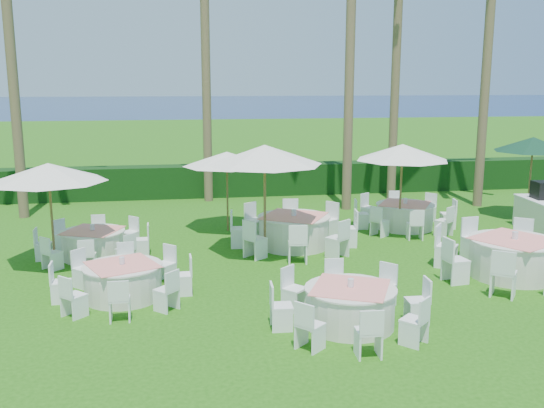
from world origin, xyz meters
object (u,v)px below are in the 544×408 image
at_px(umbrella_a, 48,173).
at_px(umbrella_d, 402,152).
at_px(banquet_table_f, 405,215).
at_px(umbrella_b, 265,155).
at_px(banquet_table_d, 93,243).
at_px(banquet_table_c, 513,257).
at_px(banquet_table_b, 350,305).
at_px(banquet_table_e, 294,230).
at_px(umbrella_c, 227,159).
at_px(banquet_table_a, 123,280).
at_px(umbrella_green, 533,144).

relative_size(umbrella_a, umbrella_d, 1.02).
distance_m(banquet_table_f, umbrella_b, 5.58).
height_order(banquet_table_d, banquet_table_f, banquet_table_f).
relative_size(banquet_table_c, umbrella_d, 1.32).
relative_size(banquet_table_b, banquet_table_e, 0.86).
bearing_deg(umbrella_c, umbrella_b, -76.08).
bearing_deg(umbrella_a, banquet_table_f, 13.67).
distance_m(banquet_table_a, banquet_table_e, 5.36).
distance_m(banquet_table_b, umbrella_b, 5.23).
bearing_deg(banquet_table_f, umbrella_d, -122.45).
relative_size(banquet_table_e, umbrella_d, 1.28).
bearing_deg(umbrella_green, banquet_table_d, -170.02).
relative_size(banquet_table_b, umbrella_b, 1.01).
distance_m(banquet_table_a, banquet_table_d, 3.25).
relative_size(banquet_table_f, umbrella_green, 1.16).
bearing_deg(banquet_table_c, banquet_table_d, 162.28).
distance_m(umbrella_b, umbrella_green, 9.51).
bearing_deg(umbrella_d, umbrella_c, 166.22).
distance_m(banquet_table_e, umbrella_a, 6.34).
distance_m(umbrella_a, umbrella_b, 5.11).
relative_size(banquet_table_f, umbrella_d, 1.14).
height_order(umbrella_c, umbrella_green, umbrella_green).
bearing_deg(banquet_table_c, umbrella_b, 154.96).
distance_m(banquet_table_d, banquet_table_f, 9.05).
relative_size(banquet_table_c, banquet_table_f, 1.15).
xyz_separation_m(banquet_table_d, umbrella_a, (-0.82, -0.67, 1.92)).
bearing_deg(umbrella_d, banquet_table_f, 57.55).
height_order(banquet_table_e, umbrella_green, umbrella_green).
height_order(umbrella_a, umbrella_c, umbrella_a).
relative_size(banquet_table_d, banquet_table_e, 0.81).
height_order(banquet_table_e, umbrella_c, umbrella_c).
relative_size(banquet_table_a, banquet_table_e, 0.83).
distance_m(banquet_table_d, umbrella_c, 4.58).
relative_size(banquet_table_b, umbrella_d, 1.09).
bearing_deg(umbrella_a, banquet_table_b, -37.47).
height_order(banquet_table_b, umbrella_green, umbrella_green).
xyz_separation_m(banquet_table_a, banquet_table_c, (8.65, 0.03, 0.09)).
bearing_deg(banquet_table_d, banquet_table_f, 10.76).
xyz_separation_m(banquet_table_e, umbrella_d, (3.29, 0.83, 1.94)).
height_order(banquet_table_b, banquet_table_f, banquet_table_f).
relative_size(umbrella_b, umbrella_green, 1.10).
distance_m(umbrella_b, umbrella_c, 2.92).
xyz_separation_m(banquet_table_f, umbrella_a, (-9.71, -2.36, 1.88)).
bearing_deg(banquet_table_f, banquet_table_a, -148.81).
bearing_deg(banquet_table_e, umbrella_c, 128.22).
xyz_separation_m(banquet_table_d, umbrella_b, (4.28, -0.58, 2.22)).
distance_m(banquet_table_c, umbrella_b, 6.26).
xyz_separation_m(banquet_table_a, umbrella_b, (3.32, 2.52, 2.22)).
distance_m(banquet_table_c, banquet_table_f, 4.82).
xyz_separation_m(banquet_table_a, umbrella_a, (-1.79, 2.43, 1.91)).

